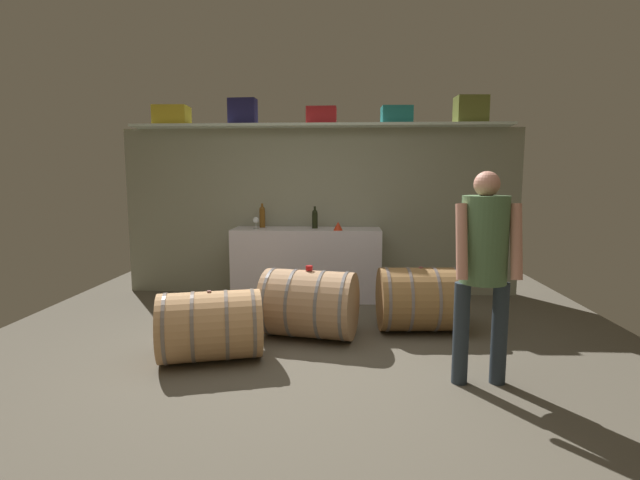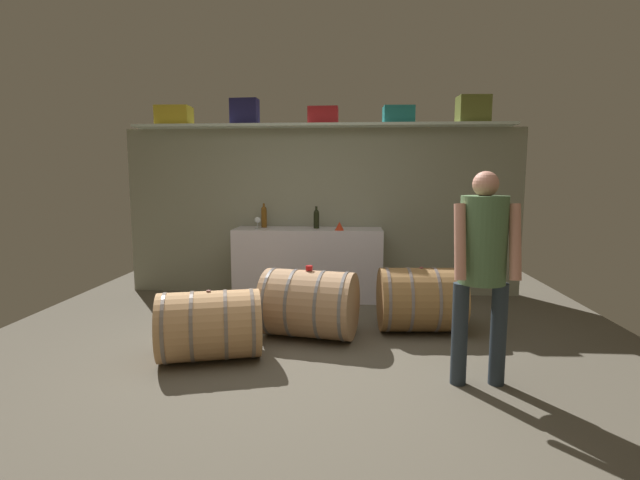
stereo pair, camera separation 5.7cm
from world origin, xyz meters
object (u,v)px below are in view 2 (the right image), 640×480
object	(u,v)px
toolcase_yellow	(174,116)
wine_barrel_near	(309,304)
wine_glass	(258,220)
wine_barrel_far	(420,299)
winemaker_pouring	(483,256)
wine_barrel_flank	(210,325)
tasting_cup	(309,268)
wine_bottle_amber	(264,216)
toolcase_teal	(398,115)
work_cabinet	(308,264)
wine_bottle_dark	(316,218)
toolcase_navy	(245,112)
toolcase_red	(323,116)
toolcase_olive	(473,110)
red_funnel	(339,226)

from	to	relation	value
toolcase_yellow	wine_barrel_near	world-z (taller)	toolcase_yellow
toolcase_yellow	wine_glass	distance (m)	1.68
wine_barrel_far	winemaker_pouring	bearing A→B (deg)	-81.90
wine_barrel_far	wine_barrel_flank	world-z (taller)	wine_barrel_far
wine_barrel_flank	tasting_cup	xyz separation A→B (m)	(0.77, 0.61, 0.37)
wine_bottle_amber	wine_glass	xyz separation A→B (m)	(-0.05, -0.15, -0.04)
toolcase_teal	wine_barrel_far	bearing A→B (deg)	-87.46
work_cabinet	wine_barrel_near	bearing A→B (deg)	-84.46
wine_bottle_dark	wine_glass	size ratio (longest dim) A/B	1.88
toolcase_navy	wine_barrel_near	world-z (taller)	toolcase_navy
toolcase_yellow	toolcase_red	bearing A→B (deg)	-1.83
toolcase_red	toolcase_olive	bearing A→B (deg)	0.75
red_funnel	wine_bottle_amber	bearing A→B (deg)	164.07
wine_bottle_dark	tasting_cup	size ratio (longest dim) A/B	4.16
toolcase_yellow	work_cabinet	world-z (taller)	toolcase_yellow
toolcase_yellow	toolcase_navy	distance (m)	0.89
toolcase_teal	work_cabinet	world-z (taller)	toolcase_teal
work_cabinet	wine_glass	world-z (taller)	wine_glass
toolcase_red	winemaker_pouring	xyz separation A→B (m)	(1.27, -2.55, -1.29)
toolcase_red	winemaker_pouring	world-z (taller)	toolcase_red
toolcase_yellow	wine_barrel_flank	bearing A→B (deg)	-66.31
toolcase_navy	toolcase_red	size ratio (longest dim) A/B	0.92
wine_glass	tasting_cup	xyz separation A→B (m)	(0.75, -1.37, -0.31)
wine_barrel_far	toolcase_teal	bearing A→B (deg)	91.64
toolcase_red	wine_barrel_flank	xyz separation A→B (m)	(-0.80, -2.20, -1.95)
work_cabinet	wine_barrel_far	bearing A→B (deg)	-44.57
winemaker_pouring	wine_glass	bearing A→B (deg)	-50.91
toolcase_olive	toolcase_red	bearing A→B (deg)	177.31
wine_barrel_far	winemaker_pouring	xyz separation A→B (m)	(0.24, -1.19, 0.63)
toolcase_navy	red_funnel	world-z (taller)	toolcase_navy
winemaker_pouring	work_cabinet	bearing A→B (deg)	-61.13
wine_barrel_far	wine_barrel_flank	size ratio (longest dim) A/B	0.88
toolcase_yellow	toolcase_teal	distance (m)	2.76
wine_barrel_far	winemaker_pouring	world-z (taller)	winemaker_pouring
toolcase_red	wine_barrel_near	distance (m)	2.49
wine_bottle_amber	wine_barrel_flank	bearing A→B (deg)	-91.83
wine_barrel_flank	tasting_cup	world-z (taller)	tasting_cup
wine_barrel_far	tasting_cup	xyz separation A→B (m)	(-1.06, -0.24, 0.34)
toolcase_navy	winemaker_pouring	distance (m)	3.65
toolcase_navy	wine_glass	size ratio (longest dim) A/B	2.33
wine_bottle_dark	wine_bottle_amber	bearing A→B (deg)	174.65
toolcase_yellow	winemaker_pouring	bearing A→B (deg)	-41.00
toolcase_olive	work_cabinet	bearing A→B (deg)	-177.68
wine_bottle_amber	winemaker_pouring	world-z (taller)	winemaker_pouring
wine_bottle_dark	wine_barrel_far	distance (m)	1.78
toolcase_olive	wine_barrel_near	world-z (taller)	toolcase_olive
toolcase_red	wine_bottle_amber	distance (m)	1.43
toolcase_yellow	wine_barrel_flank	world-z (taller)	toolcase_yellow
red_funnel	toolcase_olive	bearing A→B (deg)	12.30
winemaker_pouring	toolcase_teal	bearing A→B (deg)	-84.27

